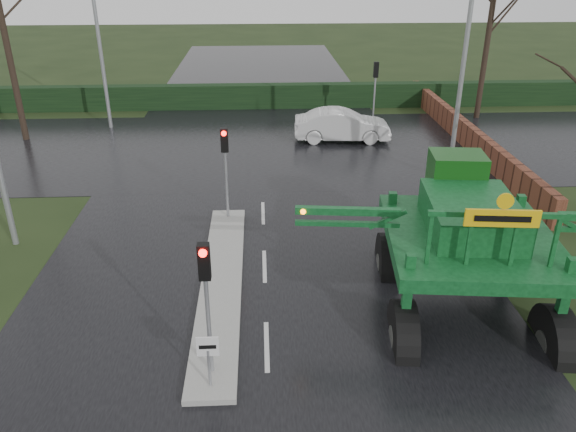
{
  "coord_description": "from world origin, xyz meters",
  "views": [
    {
      "loc": [
        -0.05,
        -11.45,
        9.08
      ],
      "look_at": [
        0.72,
        3.5,
        2.0
      ],
      "focal_mm": 35.0,
      "sensor_mm": 36.0,
      "label": 1
    }
  ],
  "objects_px": {
    "traffic_signal_near": "(206,282)",
    "keep_left_sign": "(208,354)",
    "street_light_right": "(460,35)",
    "crop_sprayer": "(410,250)",
    "traffic_signal_mid": "(225,154)",
    "street_light_left_far": "(102,16)",
    "traffic_signal_far": "(375,79)",
    "white_sedan": "(341,141)"
  },
  "relations": [
    {
      "from": "traffic_signal_far",
      "to": "white_sedan",
      "type": "distance_m",
      "value": 4.62
    },
    {
      "from": "street_light_left_far",
      "to": "traffic_signal_near",
      "type": "bearing_deg",
      "value": -71.83
    },
    {
      "from": "keep_left_sign",
      "to": "white_sedan",
      "type": "height_order",
      "value": "keep_left_sign"
    },
    {
      "from": "street_light_right",
      "to": "street_light_left_far",
      "type": "height_order",
      "value": "same"
    },
    {
      "from": "crop_sprayer",
      "to": "traffic_signal_far",
      "type": "bearing_deg",
      "value": 87.51
    },
    {
      "from": "street_light_left_far",
      "to": "crop_sprayer",
      "type": "xyz_separation_m",
      "value": [
        11.72,
        -19.66,
        -3.48
      ]
    },
    {
      "from": "traffic_signal_far",
      "to": "street_light_right",
      "type": "relative_size",
      "value": 0.35
    },
    {
      "from": "traffic_signal_mid",
      "to": "traffic_signal_far",
      "type": "height_order",
      "value": "same"
    },
    {
      "from": "traffic_signal_far",
      "to": "street_light_left_far",
      "type": "distance_m",
      "value": 15.08
    },
    {
      "from": "keep_left_sign",
      "to": "street_light_right",
      "type": "distance_m",
      "value": 17.23
    },
    {
      "from": "keep_left_sign",
      "to": "street_light_left_far",
      "type": "height_order",
      "value": "street_light_left_far"
    },
    {
      "from": "traffic_signal_near",
      "to": "keep_left_sign",
      "type": "bearing_deg",
      "value": -90.0
    },
    {
      "from": "street_light_right",
      "to": "traffic_signal_far",
      "type": "bearing_deg",
      "value": 101.95
    },
    {
      "from": "traffic_signal_near",
      "to": "street_light_left_far",
      "type": "bearing_deg",
      "value": 108.17
    },
    {
      "from": "traffic_signal_mid",
      "to": "traffic_signal_far",
      "type": "xyz_separation_m",
      "value": [
        7.8,
        12.52,
        0.0
      ]
    },
    {
      "from": "crop_sprayer",
      "to": "white_sedan",
      "type": "distance_m",
      "value": 16.78
    },
    {
      "from": "traffic_signal_far",
      "to": "street_light_left_far",
      "type": "xyz_separation_m",
      "value": [
        -14.69,
        -0.01,
        3.4
      ]
    },
    {
      "from": "traffic_signal_mid",
      "to": "crop_sprayer",
      "type": "bearing_deg",
      "value": -55.99
    },
    {
      "from": "street_light_right",
      "to": "crop_sprayer",
      "type": "bearing_deg",
      "value": -111.82
    },
    {
      "from": "traffic_signal_near",
      "to": "traffic_signal_far",
      "type": "distance_m",
      "value": 22.42
    },
    {
      "from": "street_light_right",
      "to": "street_light_left_far",
      "type": "xyz_separation_m",
      "value": [
        -16.39,
        8.0,
        0.0
      ]
    },
    {
      "from": "keep_left_sign",
      "to": "street_light_left_far",
      "type": "relative_size",
      "value": 0.14
    },
    {
      "from": "keep_left_sign",
      "to": "crop_sprayer",
      "type": "relative_size",
      "value": 0.14
    },
    {
      "from": "street_light_left_far",
      "to": "white_sedan",
      "type": "bearing_deg",
      "value": -13.94
    },
    {
      "from": "keep_left_sign",
      "to": "traffic_signal_near",
      "type": "relative_size",
      "value": 0.38
    },
    {
      "from": "traffic_signal_near",
      "to": "white_sedan",
      "type": "height_order",
      "value": "traffic_signal_near"
    },
    {
      "from": "keep_left_sign",
      "to": "white_sedan",
      "type": "relative_size",
      "value": 0.27
    },
    {
      "from": "keep_left_sign",
      "to": "traffic_signal_mid",
      "type": "relative_size",
      "value": 0.38
    },
    {
      "from": "traffic_signal_mid",
      "to": "street_light_left_far",
      "type": "height_order",
      "value": "street_light_left_far"
    },
    {
      "from": "traffic_signal_near",
      "to": "white_sedan",
      "type": "xyz_separation_m",
      "value": [
        5.55,
        17.92,
        -2.59
      ]
    },
    {
      "from": "traffic_signal_mid",
      "to": "street_light_right",
      "type": "bearing_deg",
      "value": 25.4
    },
    {
      "from": "street_light_right",
      "to": "white_sedan",
      "type": "height_order",
      "value": "street_light_right"
    },
    {
      "from": "street_light_right",
      "to": "street_light_left_far",
      "type": "distance_m",
      "value": 18.24
    },
    {
      "from": "street_light_left_far",
      "to": "crop_sprayer",
      "type": "relative_size",
      "value": 1.06
    },
    {
      "from": "traffic_signal_near",
      "to": "street_light_left_far",
      "type": "distance_m",
      "value": 22.37
    },
    {
      "from": "traffic_signal_mid",
      "to": "traffic_signal_far",
      "type": "bearing_deg",
      "value": 58.07
    },
    {
      "from": "traffic_signal_mid",
      "to": "crop_sprayer",
      "type": "relative_size",
      "value": 0.37
    },
    {
      "from": "traffic_signal_mid",
      "to": "street_light_left_far",
      "type": "bearing_deg",
      "value": 118.86
    },
    {
      "from": "traffic_signal_near",
      "to": "street_light_left_far",
      "type": "xyz_separation_m",
      "value": [
        -6.89,
        21.01,
        3.4
      ]
    },
    {
      "from": "traffic_signal_far",
      "to": "keep_left_sign",
      "type": "bearing_deg",
      "value": 70.07
    },
    {
      "from": "street_light_right",
      "to": "traffic_signal_mid",
      "type": "bearing_deg",
      "value": -154.6
    },
    {
      "from": "traffic_signal_near",
      "to": "street_light_right",
      "type": "xyz_separation_m",
      "value": [
        9.49,
        13.01,
        3.4
      ]
    }
  ]
}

